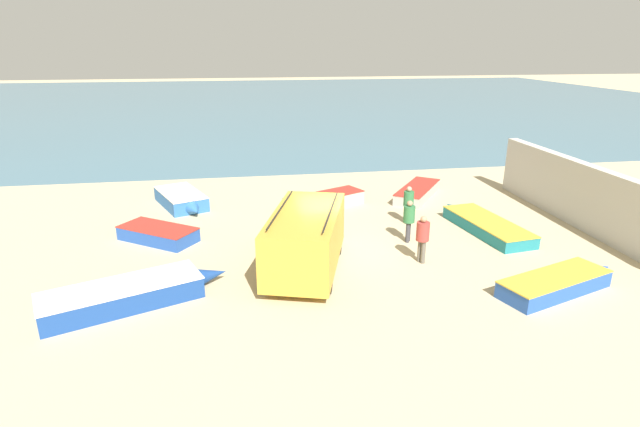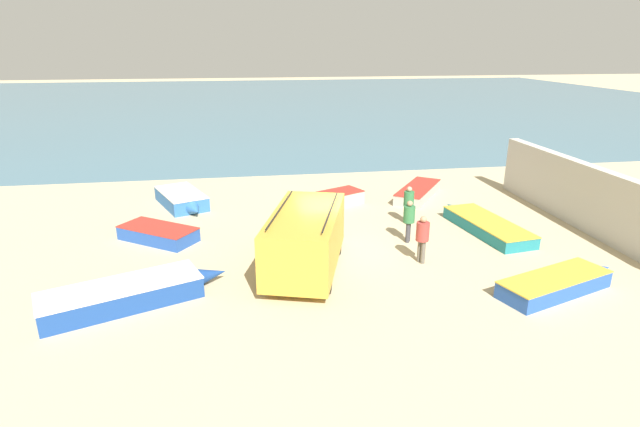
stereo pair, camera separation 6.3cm
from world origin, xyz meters
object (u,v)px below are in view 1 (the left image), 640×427
Objects in this scene: fishing_rowboat_3 at (156,233)px; fishing_rowboat_4 at (558,283)px; fishing_rowboat_0 at (129,294)px; fishing_rowboat_6 at (418,191)px; parked_van at (306,238)px; fisherman_1 at (409,201)px; fishing_rowboat_1 at (485,225)px; fisherman_0 at (409,217)px; fishing_rowboat_5 at (182,199)px; fishing_rowboat_2 at (321,202)px; fisherman_2 at (423,235)px.

fishing_rowboat_3 is 14.83m from fishing_rowboat_4.
fishing_rowboat_6 is (12.49, 9.33, -0.06)m from fishing_rowboat_0.
parked_van reaches higher than fisherman_1.
fisherman_0 is at bearing 91.95° from fishing_rowboat_1.
fisherman_1 is at bearing 44.87° from fishing_rowboat_5.
fishing_rowboat_6 is at bearing -126.73° from fishing_rowboat_3.
fisherman_0 is (-3.61, -0.65, 0.77)m from fishing_rowboat_1.
fishing_rowboat_6 is at bearing 100.08° from fisherman_0.
fishing_rowboat_0 is at bearing 122.26° from parked_van.
fishing_rowboat_0 is 1.01× the size of fishing_rowboat_1.
fishing_rowboat_2 reaches higher than fishing_rowboat_6.
fishing_rowboat_2 is 4.37m from fisherman_1.
fishing_rowboat_1 is 4.68m from fisherman_2.
fishing_rowboat_3 is at bearing 67.68° from fishing_rowboat_0.
fishing_rowboat_5 is (-4.99, 8.05, -0.83)m from parked_van.
fisherman_0 is (9.34, -6.12, 0.68)m from fishing_rowboat_5.
fisherman_0 is at bearing -2.89° from fishing_rowboat_0.
fisherman_1 is at bearing -170.15° from fishing_rowboat_6.
fishing_rowboat_1 is at bearing 68.53° from fishing_rowboat_4.
fishing_rowboat_3 reaches higher than fishing_rowboat_1.
fishing_rowboat_0 is 9.92m from fisherman_2.
fisherman_2 is (9.78, 1.50, 0.72)m from fishing_rowboat_0.
fisherman_0 is at bearing -49.20° from parked_van.
fishing_rowboat_3 is at bearing 77.02° from fishing_rowboat_1.
fisherman_0 reaches higher than fisherman_1.
fisherman_0 is at bearing 33.73° from fishing_rowboat_5.
fisherman_1 reaches higher than fishing_rowboat_1.
fisherman_2 reaches higher than fishing_rowboat_2.
parked_van is at bearing 174.42° from fishing_rowboat_6.
fishing_rowboat_0 is 14.18m from fishing_rowboat_1.
fisherman_1 is (10.02, -4.07, 0.66)m from fishing_rowboat_5.
fisherman_2 is (-0.17, -1.98, 0.03)m from fisherman_0.
fishing_rowboat_5 is 12.25m from fisherman_2.
fishing_rowboat_3 is at bearing -3.89° from fishing_rowboat_2.
fishing_rowboat_4 reaches higher than fishing_rowboat_1.
fishing_rowboat_0 reaches higher than fishing_rowboat_1.
fisherman_0 is at bearing 61.79° from fisherman_2.
fishing_rowboat_1 is 5.32m from fishing_rowboat_6.
fishing_rowboat_5 is 2.51× the size of fisherman_1.
fishing_rowboat_0 is 10.93m from fishing_rowboat_2.
fishing_rowboat_3 is 2.14× the size of fisherman_0.
fishing_rowboat_1 is 14.06m from fishing_rowboat_5.
fisherman_2 is at bearing 122.93° from fishing_rowboat_4.
fishing_rowboat_3 is 4.38m from fishing_rowboat_5.
fishing_rowboat_0 is 1.53× the size of fishing_rowboat_3.
fishing_rowboat_2 reaches higher than fishing_rowboat_1.
parked_van is 5.88m from fishing_rowboat_0.
fishing_rowboat_2 is at bearing 26.45° from fishing_rowboat_0.
fishing_rowboat_0 is 12.00m from fisherman_1.
fisherman_1 is at bearing 105.22° from fisherman_0.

